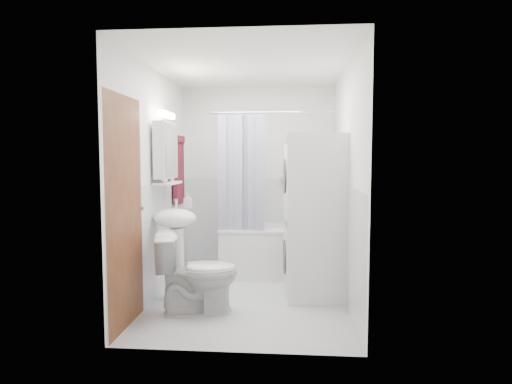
# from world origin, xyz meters

# --- Properties ---
(floor) EXTENTS (2.60, 2.60, 0.00)m
(floor) POSITION_xyz_m (0.00, 0.00, 0.00)
(floor) COLOR #B3B4B8
(floor) RESTS_ON ground
(room_walls) EXTENTS (2.60, 2.60, 2.60)m
(room_walls) POSITION_xyz_m (0.00, 0.00, 1.49)
(room_walls) COLOR white
(room_walls) RESTS_ON ground
(wainscot) EXTENTS (1.98, 2.58, 2.58)m
(wainscot) POSITION_xyz_m (0.00, 0.29, 0.60)
(wainscot) COLOR white
(wainscot) RESTS_ON ground
(door) EXTENTS (0.05, 2.00, 2.00)m
(door) POSITION_xyz_m (-0.95, -0.55, 1.00)
(door) COLOR brown
(door) RESTS_ON ground
(bathtub) EXTENTS (1.61, 0.76, 0.61)m
(bathtub) POSITION_xyz_m (0.38, 0.92, 0.34)
(bathtub) COLOR white
(bathtub) RESTS_ON ground
(tub_spout) EXTENTS (0.04, 0.12, 0.04)m
(tub_spout) POSITION_xyz_m (0.58, 1.25, 0.93)
(tub_spout) COLOR silver
(tub_spout) RESTS_ON room_walls
(curtain_rod) EXTENTS (1.79, 0.02, 0.02)m
(curtain_rod) POSITION_xyz_m (0.38, 0.60, 2.00)
(curtain_rod) COLOR silver
(curtain_rod) RESTS_ON room_walls
(shower_curtain) EXTENTS (0.55, 0.02, 1.45)m
(shower_curtain) POSITION_xyz_m (-0.14, 0.60, 1.25)
(shower_curtain) COLOR #141A48
(shower_curtain) RESTS_ON curtain_rod
(sink) EXTENTS (0.44, 0.37, 1.04)m
(sink) POSITION_xyz_m (-0.75, -0.11, 0.70)
(sink) COLOR white
(sink) RESTS_ON ground
(medicine_cabinet) EXTENTS (0.13, 0.50, 0.71)m
(medicine_cabinet) POSITION_xyz_m (-0.90, 0.10, 1.57)
(medicine_cabinet) COLOR white
(medicine_cabinet) RESTS_ON room_walls
(shelf) EXTENTS (0.18, 0.54, 0.02)m
(shelf) POSITION_xyz_m (-0.89, 0.10, 1.20)
(shelf) COLOR silver
(shelf) RESTS_ON room_walls
(shower_caddy) EXTENTS (0.22, 0.06, 0.02)m
(shower_caddy) POSITION_xyz_m (0.63, 1.24, 1.15)
(shower_caddy) COLOR silver
(shower_caddy) RESTS_ON room_walls
(towel) EXTENTS (0.07, 0.35, 0.85)m
(towel) POSITION_xyz_m (-0.94, 0.75, 1.34)
(towel) COLOR maroon
(towel) RESTS_ON room_walls
(washer_dryer) EXTENTS (0.65, 0.65, 1.72)m
(washer_dryer) POSITION_xyz_m (0.68, 0.08, 0.86)
(washer_dryer) COLOR white
(washer_dryer) RESTS_ON ground
(toilet) EXTENTS (0.84, 0.59, 0.75)m
(toilet) POSITION_xyz_m (-0.45, -0.48, 0.38)
(toilet) COLOR white
(toilet) RESTS_ON ground
(soap_pump) EXTENTS (0.08, 0.17, 0.08)m
(soap_pump) POSITION_xyz_m (-0.71, 0.25, 0.95)
(soap_pump) COLOR gray
(soap_pump) RESTS_ON sink
(shelf_bottle) EXTENTS (0.07, 0.18, 0.07)m
(shelf_bottle) POSITION_xyz_m (-0.89, -0.05, 1.25)
(shelf_bottle) COLOR gray
(shelf_bottle) RESTS_ON shelf
(shelf_cup) EXTENTS (0.10, 0.09, 0.10)m
(shelf_cup) POSITION_xyz_m (-0.89, 0.22, 1.26)
(shelf_cup) COLOR gray
(shelf_cup) RESTS_ON shelf
(shampoo_a) EXTENTS (0.13, 0.17, 0.13)m
(shampoo_a) POSITION_xyz_m (0.35, 1.24, 1.23)
(shampoo_a) COLOR gray
(shampoo_a) RESTS_ON shower_caddy
(shampoo_b) EXTENTS (0.08, 0.21, 0.08)m
(shampoo_b) POSITION_xyz_m (0.47, 1.24, 1.20)
(shampoo_b) COLOR #244A93
(shampoo_b) RESTS_ON shower_caddy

